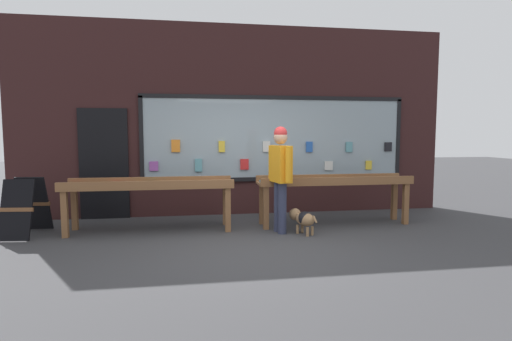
{
  "coord_description": "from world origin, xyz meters",
  "views": [
    {
      "loc": [
        -0.89,
        -5.63,
        1.61
      ],
      "look_at": [
        0.15,
        0.93,
        1.01
      ],
      "focal_mm": 28.0,
      "sensor_mm": 36.0,
      "label": 1
    }
  ],
  "objects_px": {
    "person_browsing": "(280,170)",
    "sandwich_board_sign": "(26,207)",
    "display_table_right": "(334,185)",
    "display_table_left": "(150,189)",
    "small_dog": "(303,218)"
  },
  "relations": [
    {
      "from": "display_table_right",
      "to": "person_browsing",
      "type": "bearing_deg",
      "value": -157.29
    },
    {
      "from": "display_table_left",
      "to": "person_browsing",
      "type": "xyz_separation_m",
      "value": [
        2.11,
        -0.46,
        0.32
      ]
    },
    {
      "from": "display_table_left",
      "to": "small_dog",
      "type": "xyz_separation_m",
      "value": [
        2.46,
        -0.61,
        -0.45
      ]
    },
    {
      "from": "display_table_right",
      "to": "small_dog",
      "type": "relative_size",
      "value": 5.14
    },
    {
      "from": "display_table_right",
      "to": "sandwich_board_sign",
      "type": "distance_m",
      "value": 5.12
    },
    {
      "from": "person_browsing",
      "to": "sandwich_board_sign",
      "type": "xyz_separation_m",
      "value": [
        -4.03,
        0.42,
        -0.56
      ]
    },
    {
      "from": "person_browsing",
      "to": "sandwich_board_sign",
      "type": "relative_size",
      "value": 1.91
    },
    {
      "from": "small_dog",
      "to": "sandwich_board_sign",
      "type": "height_order",
      "value": "sandwich_board_sign"
    },
    {
      "from": "small_dog",
      "to": "display_table_left",
      "type": "bearing_deg",
      "value": 46.54
    },
    {
      "from": "person_browsing",
      "to": "small_dog",
      "type": "bearing_deg",
      "value": -126.4
    },
    {
      "from": "display_table_right",
      "to": "small_dog",
      "type": "bearing_deg",
      "value": -140.42
    },
    {
      "from": "small_dog",
      "to": "sandwich_board_sign",
      "type": "bearing_deg",
      "value": 53.0
    },
    {
      "from": "display_table_right",
      "to": "sandwich_board_sign",
      "type": "relative_size",
      "value": 3.02
    },
    {
      "from": "person_browsing",
      "to": "display_table_right",
      "type": "bearing_deg",
      "value": -79.09
    },
    {
      "from": "display_table_left",
      "to": "sandwich_board_sign",
      "type": "bearing_deg",
      "value": -179.02
    }
  ]
}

